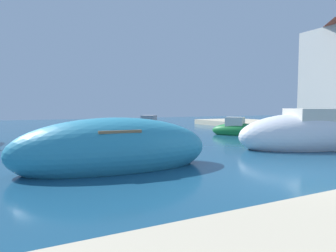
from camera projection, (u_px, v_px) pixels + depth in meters
The scene contains 6 objects.
ground at pixel (307, 179), 7.73m from camera, with size 80.00×80.00×0.00m, color navy.
moored_boat_0 at pixel (114, 150), 9.06m from camera, with size 6.38×2.70×2.08m.
moored_boat_2 at pixel (166, 137), 15.45m from camera, with size 3.34×1.62×1.04m.
moored_boat_4 at pixel (306, 135), 13.28m from camera, with size 6.84×4.29×2.33m.
moored_boat_6 at pixel (239, 130), 19.35m from camera, with size 3.15×3.74×1.47m.
moored_boat_7 at pixel (150, 127), 21.49m from camera, with size 3.00×3.28×1.54m.
Camera 1 is at (-6.74, -5.15, 1.97)m, focal length 30.74 mm.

